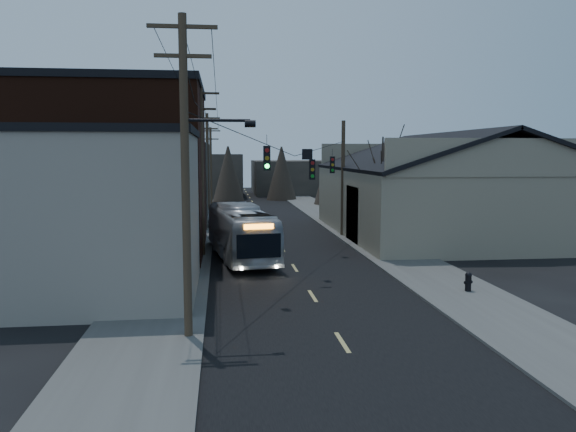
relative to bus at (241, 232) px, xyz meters
name	(u,v)px	position (x,y,z in m)	size (l,w,h in m)	color
ground	(357,366)	(2.76, -17.37, -1.53)	(160.00, 160.00, 0.00)	black
road_surface	(269,228)	(2.76, 12.63, -1.52)	(9.00, 110.00, 0.02)	black
sidewalk_left	(189,229)	(-3.74, 12.63, -1.47)	(4.00, 110.00, 0.12)	#474744
sidewalk_right	(347,227)	(9.26, 12.63, -1.47)	(4.00, 110.00, 0.12)	#474744
building_clapboard	(100,216)	(-6.24, -8.37, 1.97)	(8.00, 8.00, 7.00)	gray
building_brick	(120,172)	(-7.24, 2.63, 3.47)	(10.00, 12.00, 10.00)	black
building_left_far	(158,183)	(-6.74, 18.63, 1.97)	(9.00, 14.00, 7.00)	#302C26
warehouse	(447,199)	(15.76, 7.63, 1.16)	(16.16, 20.60, 7.73)	gray
building_far_left	(206,175)	(-3.24, 47.63, 1.47)	(10.00, 12.00, 6.00)	#302C26
building_far_right	(293,177)	(9.76, 52.63, 0.97)	(12.00, 14.00, 5.00)	#302C26
bare_tree	(382,193)	(9.26, 2.63, 2.07)	(0.40, 0.40, 7.20)	black
utility_lines	(232,170)	(-0.36, 6.77, 3.42)	(11.24, 45.28, 10.50)	#382B1E
bus	(241,232)	(0.00, 0.00, 0.00)	(2.57, 11.00, 3.06)	#A6AAB2
parked_car	(217,217)	(-1.54, 15.10, -0.83)	(1.48, 4.23, 1.39)	#979A9E
fire_hydrant	(468,281)	(9.62, -9.71, -0.96)	(0.41, 0.29, 0.85)	black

